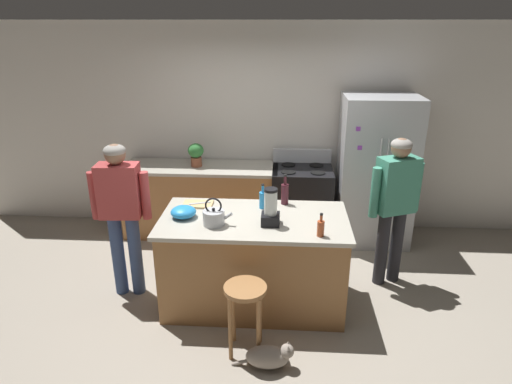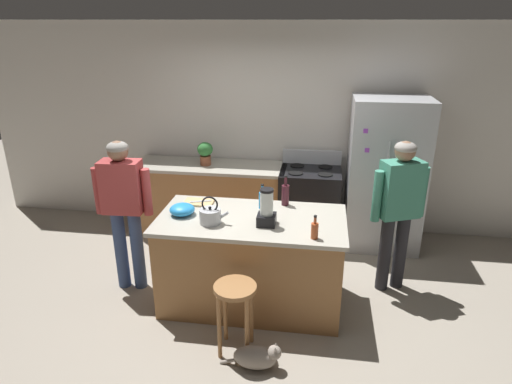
# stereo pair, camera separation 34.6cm
# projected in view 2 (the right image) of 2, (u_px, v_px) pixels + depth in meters

# --- Properties ---
(ground_plane) EXTENTS (14.00, 14.00, 0.00)m
(ground_plane) POSITION_uv_depth(u_px,v_px,m) (252.00, 301.00, 4.57)
(ground_plane) COLOR #9E9384
(back_wall) EXTENTS (8.00, 0.10, 2.70)m
(back_wall) POSITION_uv_depth(u_px,v_px,m) (274.00, 129.00, 5.88)
(back_wall) COLOR silver
(back_wall) RESTS_ON ground_plane
(kitchen_island) EXTENTS (1.80, 0.94, 0.94)m
(kitchen_island) POSITION_uv_depth(u_px,v_px,m) (252.00, 261.00, 4.40)
(kitchen_island) COLOR #9E6B3D
(kitchen_island) RESTS_ON ground_plane
(back_counter_run) EXTENTS (2.00, 0.64, 0.94)m
(back_counter_run) POSITION_uv_depth(u_px,v_px,m) (211.00, 198.00, 5.94)
(back_counter_run) COLOR #9E6B3D
(back_counter_run) RESTS_ON ground_plane
(refrigerator) EXTENTS (0.90, 0.73, 1.87)m
(refrigerator) POSITION_uv_depth(u_px,v_px,m) (385.00, 175.00, 5.42)
(refrigerator) COLOR #B7BABF
(refrigerator) RESTS_ON ground_plane
(stove_range) EXTENTS (0.76, 0.65, 1.12)m
(stove_range) POSITION_uv_depth(u_px,v_px,m) (309.00, 204.00, 5.73)
(stove_range) COLOR black
(stove_range) RESTS_ON ground_plane
(person_by_island_left) EXTENTS (0.59, 0.25, 1.62)m
(person_by_island_left) POSITION_uv_depth(u_px,v_px,m) (124.00, 202.00, 4.48)
(person_by_island_left) COLOR #384C7A
(person_by_island_left) RESTS_ON ground_plane
(person_by_sink_right) EXTENTS (0.58, 0.36, 1.62)m
(person_by_sink_right) POSITION_uv_depth(u_px,v_px,m) (399.00, 203.00, 4.46)
(person_by_sink_right) COLOR #26262B
(person_by_sink_right) RESTS_ON ground_plane
(bar_stool) EXTENTS (0.36, 0.36, 0.65)m
(bar_stool) POSITION_uv_depth(u_px,v_px,m) (235.00, 300.00, 3.72)
(bar_stool) COLOR #9E6B3D
(bar_stool) RESTS_ON ground_plane
(cat) EXTENTS (0.52, 0.18, 0.26)m
(cat) POSITION_uv_depth(u_px,v_px,m) (257.00, 357.00, 3.66)
(cat) COLOR gray
(cat) RESTS_ON ground_plane
(potted_plant) EXTENTS (0.20, 0.20, 0.30)m
(potted_plant) POSITION_uv_depth(u_px,v_px,m) (205.00, 152.00, 5.71)
(potted_plant) COLOR brown
(potted_plant) RESTS_ON back_counter_run
(blender_appliance) EXTENTS (0.17, 0.17, 0.35)m
(blender_appliance) POSITION_uv_depth(u_px,v_px,m) (267.00, 210.00, 4.04)
(blender_appliance) COLOR black
(blender_appliance) RESTS_ON kitchen_island
(bottle_soda) EXTENTS (0.07, 0.07, 0.26)m
(bottle_soda) POSITION_uv_depth(u_px,v_px,m) (262.00, 200.00, 4.41)
(bottle_soda) COLOR #268CD8
(bottle_soda) RESTS_ON kitchen_island
(bottle_cooking_sauce) EXTENTS (0.06, 0.06, 0.22)m
(bottle_cooking_sauce) POSITION_uv_depth(u_px,v_px,m) (315.00, 230.00, 3.81)
(bottle_cooking_sauce) COLOR #B24C26
(bottle_cooking_sauce) RESTS_ON kitchen_island
(bottle_wine) EXTENTS (0.08, 0.08, 0.32)m
(bottle_wine) POSITION_uv_depth(u_px,v_px,m) (285.00, 194.00, 4.49)
(bottle_wine) COLOR #471923
(bottle_wine) RESTS_ON kitchen_island
(mixing_bowl) EXTENTS (0.24, 0.24, 0.11)m
(mixing_bowl) POSITION_uv_depth(u_px,v_px,m) (182.00, 209.00, 4.28)
(mixing_bowl) COLOR #268CD8
(mixing_bowl) RESTS_ON kitchen_island
(tea_kettle) EXTENTS (0.28, 0.20, 0.27)m
(tea_kettle) POSITION_uv_depth(u_px,v_px,m) (210.00, 215.00, 4.09)
(tea_kettle) COLOR #B7BABF
(tea_kettle) RESTS_ON kitchen_island
(cutting_board) EXTENTS (0.30, 0.20, 0.02)m
(cutting_board) POSITION_uv_depth(u_px,v_px,m) (199.00, 202.00, 4.56)
(cutting_board) COLOR tan
(cutting_board) RESTS_ON kitchen_island
(chef_knife) EXTENTS (0.22, 0.10, 0.01)m
(chef_knife) POSITION_uv_depth(u_px,v_px,m) (201.00, 201.00, 4.56)
(chef_knife) COLOR #B7BABF
(chef_knife) RESTS_ON cutting_board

